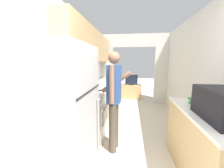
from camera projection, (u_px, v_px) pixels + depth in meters
wall_left at (80, 62)px, 2.87m from camera, size 0.38×6.66×2.50m
wall_right at (215, 80)px, 2.17m from camera, size 0.06×6.66×2.50m
wall_far_with_doorway at (134, 64)px, 5.00m from camera, size 2.81×0.06×2.50m
counter_left at (101, 101)px, 3.81m from camera, size 0.62×3.18×0.92m
counter_right at (207, 147)px, 1.75m from camera, size 0.62×1.45×0.92m
refrigerator at (61, 122)px, 1.56m from camera, size 0.73×0.79×1.71m
range_oven at (91, 113)px, 2.86m from camera, size 0.66×0.77×1.06m
person at (114, 99)px, 2.30m from camera, size 0.54×0.40×1.69m
book_stack at (200, 102)px, 1.93m from camera, size 0.26×0.28×0.08m
tv_cabinet at (131, 92)px, 5.74m from camera, size 0.81×0.42×0.58m
television at (131, 80)px, 5.62m from camera, size 0.49×0.16×0.41m
knife at (98, 87)px, 3.25m from camera, size 0.13×0.31×0.02m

